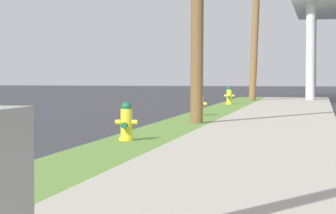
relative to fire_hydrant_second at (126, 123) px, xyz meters
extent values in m
cylinder|color=yellow|center=(0.00, 0.01, -0.30)|extent=(0.29, 0.29, 0.06)
cylinder|color=yellow|center=(0.00, 0.01, -0.03)|extent=(0.22, 0.22, 0.60)
sphere|color=#196038|center=(0.00, 0.01, 0.31)|extent=(0.19, 0.19, 0.19)
cylinder|color=#196038|center=(0.00, 0.01, 0.39)|extent=(0.06, 0.06, 0.05)
cylinder|color=yellow|center=(-0.16, 0.01, 0.02)|extent=(0.10, 0.09, 0.09)
cylinder|color=yellow|center=(0.16, 0.01, 0.02)|extent=(0.10, 0.09, 0.09)
cylinder|color=#196038|center=(0.00, -0.16, -0.03)|extent=(0.11, 0.12, 0.11)
cylinder|color=yellow|center=(0.07, 8.86, -0.30)|extent=(0.29, 0.29, 0.06)
cylinder|color=yellow|center=(0.07, 8.86, -0.03)|extent=(0.22, 0.22, 0.60)
sphere|color=#196038|center=(0.07, 8.86, 0.31)|extent=(0.19, 0.19, 0.19)
cylinder|color=#196038|center=(0.07, 8.86, 0.39)|extent=(0.06, 0.06, 0.05)
cylinder|color=yellow|center=(-0.09, 8.86, 0.02)|extent=(0.10, 0.09, 0.09)
cylinder|color=yellow|center=(0.23, 8.86, 0.02)|extent=(0.10, 0.09, 0.09)
cylinder|color=#196038|center=(0.07, 8.69, -0.03)|extent=(0.11, 0.12, 0.11)
cylinder|color=yellow|center=(0.02, 17.22, -0.30)|extent=(0.29, 0.29, 0.06)
cylinder|color=yellow|center=(0.02, 17.22, -0.03)|extent=(0.22, 0.22, 0.60)
sphere|color=#196038|center=(0.02, 17.22, 0.31)|extent=(0.19, 0.19, 0.19)
cylinder|color=#196038|center=(0.02, 17.22, 0.39)|extent=(0.06, 0.06, 0.05)
cylinder|color=yellow|center=(-0.14, 17.22, 0.02)|extent=(0.10, 0.09, 0.09)
cylinder|color=yellow|center=(0.18, 17.22, 0.02)|extent=(0.10, 0.09, 0.09)
cylinder|color=#196038|center=(0.02, 17.05, -0.03)|extent=(0.11, 0.12, 0.11)
cylinder|color=silver|center=(3.17, 23.34, 1.93)|extent=(0.44, 0.44, 4.75)
cylinder|color=silver|center=(3.17, 35.42, 1.93)|extent=(0.44, 0.44, 4.75)
camera|label=1|loc=(3.57, -14.42, 0.96)|focal=84.36mm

